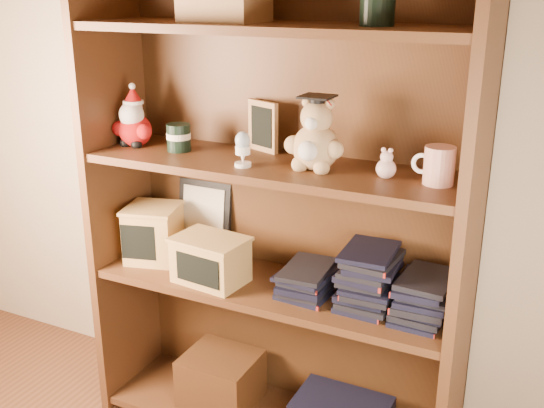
{
  "coord_description": "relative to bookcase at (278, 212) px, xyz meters",
  "views": [
    {
      "loc": [
        0.91,
        -0.33,
        1.45
      ],
      "look_at": [
        0.1,
        1.3,
        0.82
      ],
      "focal_mm": 42.0,
      "sensor_mm": 36.0,
      "label": 1
    }
  ],
  "objects": [
    {
      "name": "pencils_box",
      "position": [
        -0.18,
        -0.12,
        -0.15
      ],
      "size": [
        0.24,
        0.19,
        0.15
      ],
      "color": "tan",
      "rests_on": "shelf_lower"
    },
    {
      "name": "santa_plush",
      "position": [
        -0.5,
        -0.06,
        0.25
      ],
      "size": [
        0.15,
        0.11,
        0.21
      ],
      "color": "#A50F0F",
      "rests_on": "shelf_upper"
    },
    {
      "name": "certificate_frame",
      "position": [
        -0.33,
        0.09,
        -0.1
      ],
      "size": [
        0.21,
        0.05,
        0.26
      ],
      "color": "black",
      "rests_on": "shelf_lower"
    },
    {
      "name": "book_stack_left",
      "position": [
        0.12,
        -0.05,
        -0.18
      ],
      "size": [
        0.14,
        0.2,
        0.1
      ],
      "color": "black",
      "rests_on": "shelf_lower"
    },
    {
      "name": "shelf_upper",
      "position": [
        0.0,
        -0.05,
        0.16
      ],
      "size": [
        1.14,
        0.33,
        0.02
      ],
      "color": "#502E17",
      "rests_on": "ground"
    },
    {
      "name": "egg_cup",
      "position": [
        -0.05,
        -0.13,
        0.23
      ],
      "size": [
        0.05,
        0.05,
        0.1
      ],
      "color": "white",
      "rests_on": "shelf_upper"
    },
    {
      "name": "pink_figurine",
      "position": [
        0.35,
        -0.05,
        0.2
      ],
      "size": [
        0.06,
        0.06,
        0.09
      ],
      "color": "beige",
      "rests_on": "shelf_upper"
    },
    {
      "name": "bookcase",
      "position": [
        0.0,
        0.0,
        0.0
      ],
      "size": [
        1.2,
        0.35,
        1.6
      ],
      "color": "#502E17",
      "rests_on": "ground"
    },
    {
      "name": "teacher_mug",
      "position": [
        0.49,
        -0.05,
        0.22
      ],
      "size": [
        0.12,
        0.08,
        0.1
      ],
      "color": "silver",
      "rests_on": "shelf_upper"
    },
    {
      "name": "chalkboard_plaque",
      "position": [
        -0.09,
        0.06,
        0.25
      ],
      "size": [
        0.12,
        0.09,
        0.16
      ],
      "color": "#9E7547",
      "rests_on": "shelf_upper"
    },
    {
      "name": "shelf_lower",
      "position": [
        0.0,
        -0.05,
        -0.24
      ],
      "size": [
        1.14,
        0.33,
        0.02
      ],
      "color": "#502E17",
      "rests_on": "ground"
    },
    {
      "name": "teachers_tin",
      "position": [
        -0.33,
        -0.05,
        0.22
      ],
      "size": [
        0.08,
        0.08,
        0.09
      ],
      "color": "black",
      "rests_on": "shelf_upper"
    },
    {
      "name": "treats_box",
      "position": [
        -0.45,
        -0.05,
        -0.13
      ],
      "size": [
        0.22,
        0.22,
        0.19
      ],
      "color": "tan",
      "rests_on": "shelf_lower"
    },
    {
      "name": "book_stack_right",
      "position": [
        0.48,
        -0.05,
        -0.16
      ],
      "size": [
        0.14,
        0.2,
        0.13
      ],
      "color": "black",
      "rests_on": "shelf_lower"
    },
    {
      "name": "grad_teddy_bear",
      "position": [
        0.14,
        -0.06,
        0.25
      ],
      "size": [
        0.18,
        0.15,
        0.22
      ],
      "color": "tan",
      "rests_on": "shelf_upper"
    },
    {
      "name": "book_stack_mid",
      "position": [
        0.32,
        -0.05,
        -0.14
      ],
      "size": [
        0.14,
        0.2,
        0.18
      ],
      "color": "black",
      "rests_on": "shelf_lower"
    }
  ]
}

